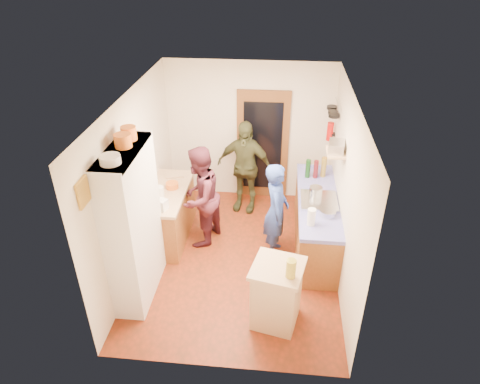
# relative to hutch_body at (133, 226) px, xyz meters

# --- Properties ---
(floor) EXTENTS (3.00, 4.00, 0.02)m
(floor) POSITION_rel_hutch_body_xyz_m (1.30, 0.80, -1.11)
(floor) COLOR maroon
(floor) RESTS_ON ground
(ceiling) EXTENTS (3.00, 4.00, 0.02)m
(ceiling) POSITION_rel_hutch_body_xyz_m (1.30, 0.80, 1.51)
(ceiling) COLOR silver
(ceiling) RESTS_ON ground
(wall_back) EXTENTS (3.00, 0.02, 2.60)m
(wall_back) POSITION_rel_hutch_body_xyz_m (1.30, 2.81, 0.20)
(wall_back) COLOR beige
(wall_back) RESTS_ON ground
(wall_front) EXTENTS (3.00, 0.02, 2.60)m
(wall_front) POSITION_rel_hutch_body_xyz_m (1.30, -1.21, 0.20)
(wall_front) COLOR beige
(wall_front) RESTS_ON ground
(wall_left) EXTENTS (0.02, 4.00, 2.60)m
(wall_left) POSITION_rel_hutch_body_xyz_m (-0.21, 0.80, 0.20)
(wall_left) COLOR beige
(wall_left) RESTS_ON ground
(wall_right) EXTENTS (0.02, 4.00, 2.60)m
(wall_right) POSITION_rel_hutch_body_xyz_m (2.81, 0.80, 0.20)
(wall_right) COLOR beige
(wall_right) RESTS_ON ground
(door_frame) EXTENTS (0.95, 0.06, 2.10)m
(door_frame) POSITION_rel_hutch_body_xyz_m (1.55, 2.77, -0.05)
(door_frame) COLOR brown
(door_frame) RESTS_ON ground
(door_glass) EXTENTS (0.70, 0.02, 1.70)m
(door_glass) POSITION_rel_hutch_body_xyz_m (1.55, 2.74, -0.05)
(door_glass) COLOR black
(door_glass) RESTS_ON door_frame
(hutch_body) EXTENTS (0.40, 1.20, 2.20)m
(hutch_body) POSITION_rel_hutch_body_xyz_m (0.00, 0.00, 0.00)
(hutch_body) COLOR silver
(hutch_body) RESTS_ON ground
(hutch_top_shelf) EXTENTS (0.40, 1.14, 0.04)m
(hutch_top_shelf) POSITION_rel_hutch_body_xyz_m (0.00, 0.00, 1.08)
(hutch_top_shelf) COLOR silver
(hutch_top_shelf) RESTS_ON hutch_body
(plate_stack) EXTENTS (0.23, 0.23, 0.10)m
(plate_stack) POSITION_rel_hutch_body_xyz_m (0.00, -0.36, 1.15)
(plate_stack) COLOR white
(plate_stack) RESTS_ON hutch_top_shelf
(orange_pot_a) EXTENTS (0.21, 0.21, 0.16)m
(orange_pot_a) POSITION_rel_hutch_body_xyz_m (0.00, 0.08, 1.18)
(orange_pot_a) COLOR orange
(orange_pot_a) RESTS_ON hutch_top_shelf
(orange_pot_b) EXTENTS (0.19, 0.19, 0.17)m
(orange_pot_b) POSITION_rel_hutch_body_xyz_m (0.00, 0.30, 1.19)
(orange_pot_b) COLOR orange
(orange_pot_b) RESTS_ON hutch_top_shelf
(left_counter_base) EXTENTS (0.60, 1.40, 0.85)m
(left_counter_base) POSITION_rel_hutch_body_xyz_m (0.10, 1.25, -0.68)
(left_counter_base) COLOR brown
(left_counter_base) RESTS_ON ground
(left_counter_top) EXTENTS (0.64, 1.44, 0.05)m
(left_counter_top) POSITION_rel_hutch_body_xyz_m (0.10, 1.25, -0.23)
(left_counter_top) COLOR tan
(left_counter_top) RESTS_ON left_counter_base
(toaster) EXTENTS (0.25, 0.21, 0.16)m
(toaster) POSITION_rel_hutch_body_xyz_m (0.15, 0.74, -0.12)
(toaster) COLOR white
(toaster) RESTS_ON left_counter_top
(kettle) EXTENTS (0.19, 0.19, 0.19)m
(kettle) POSITION_rel_hutch_body_xyz_m (0.05, 1.04, -0.11)
(kettle) COLOR white
(kettle) RESTS_ON left_counter_top
(orange_bowl) EXTENTS (0.22, 0.22, 0.09)m
(orange_bowl) POSITION_rel_hutch_body_xyz_m (0.18, 1.36, -0.15)
(orange_bowl) COLOR orange
(orange_bowl) RESTS_ON left_counter_top
(chopping_board) EXTENTS (0.35, 0.29, 0.02)m
(chopping_board) POSITION_rel_hutch_body_xyz_m (0.12, 1.77, -0.19)
(chopping_board) COLOR tan
(chopping_board) RESTS_ON left_counter_top
(right_counter_base) EXTENTS (0.60, 2.20, 0.84)m
(right_counter_base) POSITION_rel_hutch_body_xyz_m (2.50, 1.30, -0.68)
(right_counter_base) COLOR brown
(right_counter_base) RESTS_ON ground
(right_counter_top) EXTENTS (0.62, 2.22, 0.06)m
(right_counter_top) POSITION_rel_hutch_body_xyz_m (2.50, 1.30, -0.23)
(right_counter_top) COLOR #0703A1
(right_counter_top) RESTS_ON right_counter_base
(hob) EXTENTS (0.55, 0.58, 0.04)m
(hob) POSITION_rel_hutch_body_xyz_m (2.50, 1.17, -0.18)
(hob) COLOR silver
(hob) RESTS_ON right_counter_top
(pot_on_hob) EXTENTS (0.20, 0.20, 0.13)m
(pot_on_hob) POSITION_rel_hutch_body_xyz_m (2.45, 1.31, -0.09)
(pot_on_hob) COLOR silver
(pot_on_hob) RESTS_ON hob
(bottle_a) EXTENTS (0.09, 0.09, 0.32)m
(bottle_a) POSITION_rel_hutch_body_xyz_m (2.35, 1.93, -0.04)
(bottle_a) COLOR #143F14
(bottle_a) RESTS_ON right_counter_top
(bottle_b) EXTENTS (0.09, 0.09, 0.31)m
(bottle_b) POSITION_rel_hutch_body_xyz_m (2.48, 1.93, -0.04)
(bottle_b) COLOR #591419
(bottle_b) RESTS_ON right_counter_top
(bottle_c) EXTENTS (0.10, 0.10, 0.35)m
(bottle_c) POSITION_rel_hutch_body_xyz_m (2.61, 1.99, -0.02)
(bottle_c) COLOR olive
(bottle_c) RESTS_ON right_counter_top
(paper_towel) EXTENTS (0.14, 0.14, 0.25)m
(paper_towel) POSITION_rel_hutch_body_xyz_m (2.35, 0.55, -0.07)
(paper_towel) COLOR white
(paper_towel) RESTS_ON right_counter_top
(mixing_bowl) EXTENTS (0.25, 0.25, 0.09)m
(mixing_bowl) POSITION_rel_hutch_body_xyz_m (2.60, 0.80, -0.15)
(mixing_bowl) COLOR silver
(mixing_bowl) RESTS_ON right_counter_top
(island_base) EXTENTS (0.66, 0.66, 0.86)m
(island_base) POSITION_rel_hutch_body_xyz_m (1.92, -0.40, -0.67)
(island_base) COLOR tan
(island_base) RESTS_ON ground
(island_top) EXTENTS (0.74, 0.74, 0.05)m
(island_top) POSITION_rel_hutch_body_xyz_m (1.92, -0.40, -0.22)
(island_top) COLOR tan
(island_top) RESTS_ON island_base
(cutting_board) EXTENTS (0.40, 0.35, 0.02)m
(cutting_board) POSITION_rel_hutch_body_xyz_m (1.88, -0.34, -0.21)
(cutting_board) COLOR white
(cutting_board) RESTS_ON island_top
(oil_jar) EXTENTS (0.14, 0.14, 0.24)m
(oil_jar) POSITION_rel_hutch_body_xyz_m (2.07, -0.56, -0.07)
(oil_jar) COLOR #AD9E2D
(oil_jar) RESTS_ON island_top
(pan_rail) EXTENTS (0.02, 0.65, 0.02)m
(pan_rail) POSITION_rel_hutch_body_xyz_m (2.76, 2.33, 0.95)
(pan_rail) COLOR silver
(pan_rail) RESTS_ON wall_right
(pan_hang_a) EXTENTS (0.18, 0.18, 0.05)m
(pan_hang_a) POSITION_rel_hutch_body_xyz_m (2.70, 2.15, 0.82)
(pan_hang_a) COLOR black
(pan_hang_a) RESTS_ON pan_rail
(pan_hang_b) EXTENTS (0.16, 0.16, 0.05)m
(pan_hang_b) POSITION_rel_hutch_body_xyz_m (2.70, 2.35, 0.80)
(pan_hang_b) COLOR black
(pan_hang_b) RESTS_ON pan_rail
(pan_hang_c) EXTENTS (0.17, 0.17, 0.05)m
(pan_hang_c) POSITION_rel_hutch_body_xyz_m (2.70, 2.55, 0.81)
(pan_hang_c) COLOR black
(pan_hang_c) RESTS_ON pan_rail
(wall_shelf) EXTENTS (0.26, 0.42, 0.03)m
(wall_shelf) POSITION_rel_hutch_body_xyz_m (2.67, 1.25, 0.60)
(wall_shelf) COLOR tan
(wall_shelf) RESTS_ON wall_right
(radio) EXTENTS (0.26, 0.33, 0.15)m
(radio) POSITION_rel_hutch_body_xyz_m (2.67, 1.25, 0.69)
(radio) COLOR silver
(radio) RESTS_ON wall_shelf
(ext_bracket) EXTENTS (0.06, 0.10, 0.04)m
(ext_bracket) POSITION_rel_hutch_body_xyz_m (2.77, 2.50, 0.35)
(ext_bracket) COLOR black
(ext_bracket) RESTS_ON wall_right
(fire_extinguisher) EXTENTS (0.11, 0.11, 0.32)m
(fire_extinguisher) POSITION_rel_hutch_body_xyz_m (2.71, 2.50, 0.40)
(fire_extinguisher) COLOR red
(fire_extinguisher) RESTS_ON wall_right
(picture_frame) EXTENTS (0.03, 0.25, 0.30)m
(picture_frame) POSITION_rel_hutch_body_xyz_m (-0.18, -0.75, 0.95)
(picture_frame) COLOR gold
(picture_frame) RESTS_ON wall_left
(person_hob) EXTENTS (0.40, 0.59, 1.57)m
(person_hob) POSITION_rel_hutch_body_xyz_m (1.89, 1.00, -0.31)
(person_hob) COLOR #284092
(person_hob) RESTS_ON ground
(person_left) EXTENTS (0.87, 0.98, 1.69)m
(person_left) POSITION_rel_hutch_body_xyz_m (0.69, 1.24, -0.26)
(person_left) COLOR #491C28
(person_left) RESTS_ON ground
(person_back) EXTENTS (1.07, 0.62, 1.72)m
(person_back) POSITION_rel_hutch_body_xyz_m (1.27, 2.27, -0.24)
(person_back) COLOR #37391F
(person_back) RESTS_ON ground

